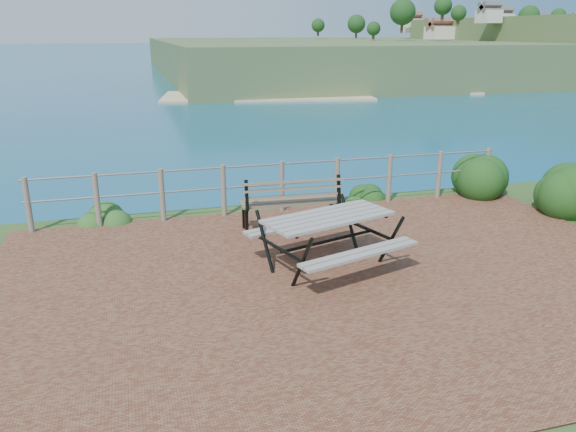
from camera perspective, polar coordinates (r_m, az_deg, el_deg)
name	(u,v)px	position (r m, az deg, el deg)	size (l,w,h in m)	color
ground	(342,280)	(8.17, 5.52, -6.49)	(10.00, 7.00, 0.12)	brown
ocean	(132,41)	(206.95, -15.56, 16.72)	(1200.00, 1200.00, 0.00)	#156881
safety_railing	(282,184)	(10.98, -0.64, 3.31)	(9.40, 0.10, 1.00)	#6B5B4C
distant_bay	(553,43)	(273.55, 25.34, 15.59)	(290.00, 232.36, 24.00)	#465D2E
picnic_table	(328,236)	(8.36, 4.09, -2.02)	(2.07, 1.61, 0.81)	gray
park_bench	(290,194)	(9.98, 0.24, 2.26)	(1.79, 0.53, 1.00)	brown
shrub_right_front	(565,212)	(12.42, 26.31, 0.39)	(1.28, 1.28, 1.82)	#144114
shrub_right_edge	(484,192)	(13.24, 19.32, 2.30)	(1.13, 1.13, 1.62)	#144114
shrub_lip_west	(106,221)	(11.16, -18.03, -0.46)	(0.78, 0.78, 0.52)	#295A22
shrub_lip_east	(372,196)	(12.35, 8.54, 2.03)	(0.67, 0.67, 0.37)	#144114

